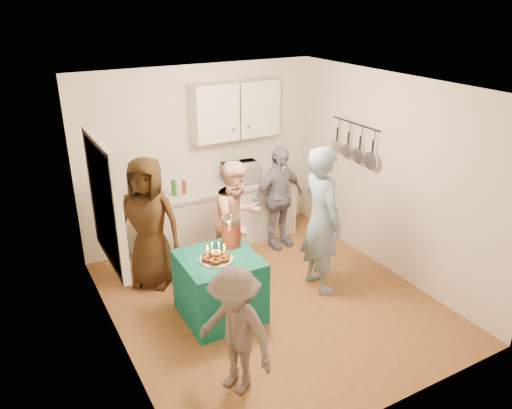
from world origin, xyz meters
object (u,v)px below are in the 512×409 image
child_near_left (235,331)px  microwave (241,173)px  punch_jar (231,232)px  woman_back_left (149,223)px  woman_back_right (278,198)px  party_table (220,286)px  man_birthday (321,220)px  woman_back_center (237,220)px  counter (224,215)px

child_near_left → microwave: bearing=128.6°
punch_jar → woman_back_left: woman_back_left is taller
woman_back_right → punch_jar: bearing=-149.8°
party_table → woman_back_left: 1.26m
microwave → woman_back_right: bearing=-49.2°
man_birthday → child_near_left: man_birthday is taller
woman_back_center → child_near_left: woman_back_center is taller
punch_jar → woman_back_left: (-0.72, 0.87, -0.08)m
punch_jar → man_birthday: 1.13m
woman_back_right → microwave: bearing=117.2°
woman_back_center → man_birthday: bearing=-60.7°
microwave → woman_back_right: size_ratio=0.34×
woman_back_center → woman_back_right: bearing=11.8°
woman_back_center → child_near_left: 2.13m
counter → woman_back_left: (-1.31, -0.59, 0.42)m
child_near_left → woman_back_right: bearing=118.2°
party_table → woman_back_right: bearing=38.1°
party_table → child_near_left: bearing=-108.1°
counter → microwave: microwave is taller
counter → microwave: 0.69m
man_birthday → woman_back_right: size_ratio=1.23×
counter → man_birthday: size_ratio=1.18×
counter → child_near_left: (-1.23, -2.80, 0.22)m
woman_back_center → woman_back_right: woman_back_center is taller
punch_jar → woman_back_right: 1.59m
microwave → punch_jar: microwave is taller
party_table → woman_back_center: (0.61, 0.75, 0.41)m
microwave → man_birthday: man_birthday is taller
counter → child_near_left: 3.07m
woman_back_left → child_near_left: (0.08, -2.21, -0.20)m
counter → party_table: 1.87m
punch_jar → party_table: bearing=-142.4°
counter → woman_back_right: woman_back_right is taller
microwave → punch_jar: bearing=-115.7°
woman_back_center → party_table: bearing=-143.3°
woman_back_center → child_near_left: size_ratio=1.22×
punch_jar → child_near_left: bearing=-115.3°
counter → woman_back_right: (0.65, -0.49, 0.33)m
punch_jar → woman_back_center: woman_back_center is taller
party_table → woman_back_center: 1.05m
party_table → woman_back_center: bearing=50.6°
punch_jar → counter: bearing=68.0°
punch_jar → woman_back_left: size_ratio=0.20×
counter → punch_jar: punch_jar is taller
microwave → party_table: (-1.15, -1.67, -0.67)m
counter → man_birthday: 1.86m
punch_jar → woman_back_center: 0.67m
party_table → child_near_left: size_ratio=0.66×
counter → party_table: (-0.85, -1.67, -0.05)m
counter → woman_back_right: 0.88m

